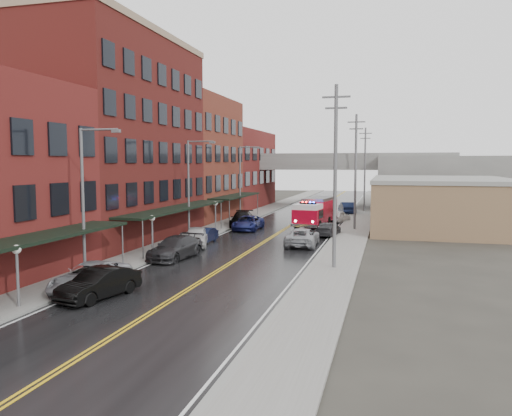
# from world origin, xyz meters

# --- Properties ---
(ground) EXTENTS (220.00, 220.00, 0.00)m
(ground) POSITION_xyz_m (0.00, 0.00, 0.00)
(ground) COLOR #2D2B26
(ground) RESTS_ON ground
(road) EXTENTS (11.00, 160.00, 0.02)m
(road) POSITION_xyz_m (0.00, 30.00, 0.01)
(road) COLOR black
(road) RESTS_ON ground
(sidewalk_left) EXTENTS (3.00, 160.00, 0.15)m
(sidewalk_left) POSITION_xyz_m (-7.30, 30.00, 0.07)
(sidewalk_left) COLOR slate
(sidewalk_left) RESTS_ON ground
(sidewalk_right) EXTENTS (3.00, 160.00, 0.15)m
(sidewalk_right) POSITION_xyz_m (7.30, 30.00, 0.07)
(sidewalk_right) COLOR slate
(sidewalk_right) RESTS_ON ground
(curb_left) EXTENTS (0.30, 160.00, 0.15)m
(curb_left) POSITION_xyz_m (-5.65, 30.00, 0.07)
(curb_left) COLOR gray
(curb_left) RESTS_ON ground
(curb_right) EXTENTS (0.30, 160.00, 0.15)m
(curb_right) POSITION_xyz_m (5.65, 30.00, 0.07)
(curb_right) COLOR gray
(curb_right) RESTS_ON ground
(brick_building_b) EXTENTS (9.00, 20.00, 18.00)m
(brick_building_b) POSITION_xyz_m (-13.30, 23.00, 9.00)
(brick_building_b) COLOR #4D1514
(brick_building_b) RESTS_ON ground
(brick_building_c) EXTENTS (9.00, 15.00, 15.00)m
(brick_building_c) POSITION_xyz_m (-13.30, 40.50, 7.50)
(brick_building_c) COLOR maroon
(brick_building_c) RESTS_ON ground
(brick_building_far) EXTENTS (9.00, 20.00, 12.00)m
(brick_building_far) POSITION_xyz_m (-13.30, 58.00, 6.00)
(brick_building_far) COLOR maroon
(brick_building_far) RESTS_ON ground
(tan_building) EXTENTS (14.00, 22.00, 5.00)m
(tan_building) POSITION_xyz_m (16.00, 40.00, 2.50)
(tan_building) COLOR #916B4E
(tan_building) RESTS_ON ground
(right_far_block) EXTENTS (18.00, 30.00, 8.00)m
(right_far_block) POSITION_xyz_m (18.00, 70.00, 4.00)
(right_far_block) COLOR slate
(right_far_block) RESTS_ON ground
(awning_0) EXTENTS (2.60, 16.00, 3.09)m
(awning_0) POSITION_xyz_m (-7.49, 4.00, 2.99)
(awning_0) COLOR black
(awning_0) RESTS_ON ground
(awning_1) EXTENTS (2.60, 18.00, 3.09)m
(awning_1) POSITION_xyz_m (-7.49, 23.00, 2.99)
(awning_1) COLOR black
(awning_1) RESTS_ON ground
(awning_2) EXTENTS (2.60, 13.00, 3.09)m
(awning_2) POSITION_xyz_m (-7.49, 40.50, 2.99)
(awning_2) COLOR black
(awning_2) RESTS_ON ground
(globe_lamp_0) EXTENTS (0.44, 0.44, 3.12)m
(globe_lamp_0) POSITION_xyz_m (-6.40, 2.00, 2.31)
(globe_lamp_0) COLOR #59595B
(globe_lamp_0) RESTS_ON ground
(globe_lamp_1) EXTENTS (0.44, 0.44, 3.12)m
(globe_lamp_1) POSITION_xyz_m (-6.40, 16.00, 2.31)
(globe_lamp_1) COLOR #59595B
(globe_lamp_1) RESTS_ON ground
(globe_lamp_2) EXTENTS (0.44, 0.44, 3.12)m
(globe_lamp_2) POSITION_xyz_m (-6.40, 30.00, 2.31)
(globe_lamp_2) COLOR #59595B
(globe_lamp_2) RESTS_ON ground
(street_lamp_0) EXTENTS (2.64, 0.22, 9.00)m
(street_lamp_0) POSITION_xyz_m (-6.55, 8.00, 5.19)
(street_lamp_0) COLOR #59595B
(street_lamp_0) RESTS_ON ground
(street_lamp_1) EXTENTS (2.64, 0.22, 9.00)m
(street_lamp_1) POSITION_xyz_m (-6.55, 24.00, 5.19)
(street_lamp_1) COLOR #59595B
(street_lamp_1) RESTS_ON ground
(street_lamp_2) EXTENTS (2.64, 0.22, 9.00)m
(street_lamp_2) POSITION_xyz_m (-6.55, 40.00, 5.19)
(street_lamp_2) COLOR #59595B
(street_lamp_2) RESTS_ON ground
(utility_pole_0) EXTENTS (1.80, 0.24, 12.00)m
(utility_pole_0) POSITION_xyz_m (7.20, 15.00, 6.31)
(utility_pole_0) COLOR #59595B
(utility_pole_0) RESTS_ON ground
(utility_pole_1) EXTENTS (1.80, 0.24, 12.00)m
(utility_pole_1) POSITION_xyz_m (7.20, 35.00, 6.31)
(utility_pole_1) COLOR #59595B
(utility_pole_1) RESTS_ON ground
(utility_pole_2) EXTENTS (1.80, 0.24, 12.00)m
(utility_pole_2) POSITION_xyz_m (7.20, 55.00, 6.31)
(utility_pole_2) COLOR #59595B
(utility_pole_2) RESTS_ON ground
(overpass) EXTENTS (40.00, 10.00, 7.50)m
(overpass) POSITION_xyz_m (0.00, 62.00, 5.99)
(overpass) COLOR slate
(overpass) RESTS_ON ground
(fire_truck) EXTENTS (4.37, 8.91, 3.15)m
(fire_truck) POSITION_xyz_m (2.80, 37.01, 1.70)
(fire_truck) COLOR #AD081F
(fire_truck) RESTS_ON ground
(parked_car_left_1) EXTENTS (2.63, 4.99, 1.56)m
(parked_car_left_1) POSITION_xyz_m (-3.74, 4.70, 0.78)
(parked_car_left_1) COLOR black
(parked_car_left_1) RESTS_ON ground
(parked_car_left_2) EXTENTS (2.88, 5.73, 1.56)m
(parked_car_left_2) POSITION_xyz_m (-4.97, 5.80, 0.78)
(parked_car_left_2) COLOR #929399
(parked_car_left_2) RESTS_ON ground
(parked_car_left_3) EXTENTS (2.82, 5.78, 1.62)m
(parked_car_left_3) POSITION_xyz_m (-4.43, 15.70, 0.81)
(parked_car_left_3) COLOR #29292B
(parked_car_left_3) RESTS_ON ground
(parked_car_left_4) EXTENTS (3.20, 5.20, 1.65)m
(parked_car_left_4) POSITION_xyz_m (-5.00, 21.20, 0.83)
(parked_car_left_4) COLOR #B9B9B9
(parked_car_left_4) RESTS_ON ground
(parked_car_left_5) EXTENTS (1.48, 4.06, 1.33)m
(parked_car_left_5) POSITION_xyz_m (-5.00, 22.86, 0.66)
(parked_car_left_5) COLOR black
(parked_car_left_5) RESTS_ON ground
(parked_car_left_6) EXTENTS (2.55, 5.42, 1.50)m
(parked_car_left_6) POSITION_xyz_m (-3.60, 32.27, 0.75)
(parked_car_left_6) COLOR navy
(parked_car_left_6) RESTS_ON ground
(parked_car_left_7) EXTENTS (3.29, 6.03, 1.66)m
(parked_car_left_7) POSITION_xyz_m (-5.00, 34.80, 0.83)
(parked_car_left_7) COLOR black
(parked_car_left_7) RESTS_ON ground
(parked_car_right_0) EXTENTS (2.72, 5.54, 1.51)m
(parked_car_right_0) POSITION_xyz_m (3.60, 23.80, 0.76)
(parked_car_right_0) COLOR #96989D
(parked_car_right_0) RESTS_ON ground
(parked_car_right_1) EXTENTS (2.24, 4.78, 1.35)m
(parked_car_right_1) POSITION_xyz_m (5.00, 30.17, 0.67)
(parked_car_right_1) COLOR #2C2B2E
(parked_car_right_1) RESTS_ON ground
(parked_car_right_2) EXTENTS (2.76, 4.36, 1.38)m
(parked_car_right_2) POSITION_xyz_m (4.93, 41.83, 0.69)
(parked_car_right_2) COLOR white
(parked_car_right_2) RESTS_ON ground
(parked_car_right_3) EXTENTS (2.92, 5.25, 1.64)m
(parked_car_right_3) POSITION_xyz_m (5.00, 52.16, 0.82)
(parked_car_right_3) COLOR #0E1734
(parked_car_right_3) RESTS_ON ground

